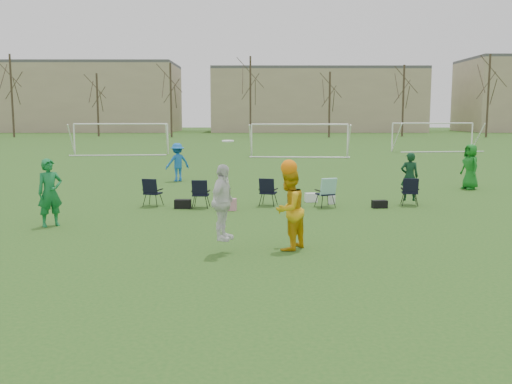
{
  "coord_description": "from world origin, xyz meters",
  "views": [
    {
      "loc": [
        0.6,
        -11.41,
        3.13
      ],
      "look_at": [
        0.63,
        2.44,
        1.25
      ],
      "focal_mm": 40.0,
      "sensor_mm": 36.0,
      "label": 1
    }
  ],
  "objects_px": {
    "center_contest": "(265,206)",
    "goal_mid": "(299,131)",
    "fielder_green_far": "(470,167)",
    "goal_right": "(433,129)",
    "fielder_blue": "(177,162)",
    "goal_left": "(121,130)",
    "fielder_green_near": "(50,193)"
  },
  "relations": [
    {
      "from": "fielder_green_near",
      "to": "goal_right",
      "type": "bearing_deg",
      "value": 20.04
    },
    {
      "from": "fielder_green_near",
      "to": "center_contest",
      "type": "relative_size",
      "value": 0.74
    },
    {
      "from": "fielder_green_near",
      "to": "goal_right",
      "type": "relative_size",
      "value": 0.26
    },
    {
      "from": "goal_left",
      "to": "goal_right",
      "type": "bearing_deg",
      "value": 3.75
    },
    {
      "from": "goal_mid",
      "to": "center_contest",
      "type": "bearing_deg",
      "value": -91.91
    },
    {
      "from": "fielder_blue",
      "to": "goal_mid",
      "type": "relative_size",
      "value": 0.24
    },
    {
      "from": "fielder_green_far",
      "to": "goal_right",
      "type": "relative_size",
      "value": 0.26
    },
    {
      "from": "fielder_blue",
      "to": "center_contest",
      "type": "distance_m",
      "value": 14.49
    },
    {
      "from": "goal_mid",
      "to": "fielder_green_far",
      "type": "bearing_deg",
      "value": -69.67
    },
    {
      "from": "fielder_green_far",
      "to": "goal_right",
      "type": "distance_m",
      "value": 26.26
    },
    {
      "from": "fielder_green_near",
      "to": "fielder_blue",
      "type": "xyz_separation_m",
      "value": [
        2.11,
        10.99,
        -0.06
      ]
    },
    {
      "from": "fielder_blue",
      "to": "goal_mid",
      "type": "height_order",
      "value": "goal_mid"
    },
    {
      "from": "fielder_green_far",
      "to": "goal_right",
      "type": "height_order",
      "value": "goal_right"
    },
    {
      "from": "fielder_blue",
      "to": "goal_left",
      "type": "height_order",
      "value": "goal_left"
    },
    {
      "from": "fielder_green_far",
      "to": "center_contest",
      "type": "distance_m",
      "value": 14.15
    },
    {
      "from": "center_contest",
      "to": "goal_right",
      "type": "xyz_separation_m",
      "value": [
        15.16,
        36.5,
        0.87
      ]
    },
    {
      "from": "fielder_green_near",
      "to": "fielder_blue",
      "type": "relative_size",
      "value": 1.06
    },
    {
      "from": "goal_mid",
      "to": "goal_right",
      "type": "xyz_separation_m",
      "value": [
        12.0,
        6.0,
        0.0
      ]
    },
    {
      "from": "goal_left",
      "to": "fielder_blue",
      "type": "bearing_deg",
      "value": -74.46
    },
    {
      "from": "fielder_blue",
      "to": "goal_left",
      "type": "relative_size",
      "value": 0.24
    },
    {
      "from": "goal_right",
      "to": "goal_left",
      "type": "bearing_deg",
      "value": -179.25
    },
    {
      "from": "fielder_blue",
      "to": "goal_right",
      "type": "distance_m",
      "value": 29.53
    },
    {
      "from": "fielder_blue",
      "to": "goal_mid",
      "type": "xyz_separation_m",
      "value": [
        7.05,
        16.54,
        1.02
      ]
    },
    {
      "from": "fielder_blue",
      "to": "fielder_green_far",
      "type": "bearing_deg",
      "value": 137.28
    },
    {
      "from": "fielder_blue",
      "to": "goal_left",
      "type": "bearing_deg",
      "value": -99.23
    },
    {
      "from": "fielder_green_near",
      "to": "goal_left",
      "type": "relative_size",
      "value": 0.26
    },
    {
      "from": "fielder_green_far",
      "to": "goal_left",
      "type": "bearing_deg",
      "value": -154.69
    },
    {
      "from": "center_contest",
      "to": "goal_mid",
      "type": "xyz_separation_m",
      "value": [
        3.16,
        30.5,
        0.87
      ]
    },
    {
      "from": "fielder_green_near",
      "to": "goal_right",
      "type": "height_order",
      "value": "goal_right"
    },
    {
      "from": "goal_left",
      "to": "goal_mid",
      "type": "height_order",
      "value": "same"
    },
    {
      "from": "fielder_green_far",
      "to": "fielder_green_near",
      "type": "bearing_deg",
      "value": -78.77
    },
    {
      "from": "fielder_green_near",
      "to": "goal_right",
      "type": "xyz_separation_m",
      "value": [
        21.16,
        33.53,
        0.97
      ]
    }
  ]
}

